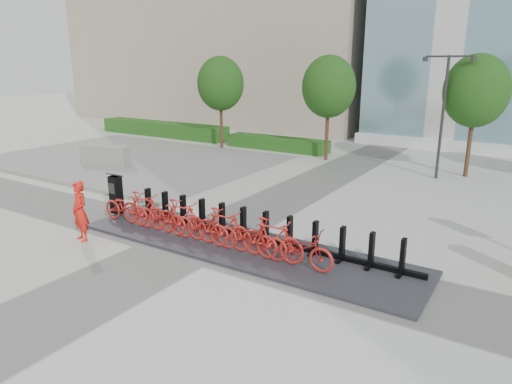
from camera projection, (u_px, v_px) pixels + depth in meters
The scene contains 23 objects.
ground at pixel (196, 242), 12.43m from camera, with size 120.00×120.00×0.00m, color #BEBEBE.
gravel_patch at pixel (132, 158), 23.27m from camera, with size 14.00×14.00×0.00m, color slate.
curb at pixel (40, 177), 19.10m from camera, with size 14.00×0.25×0.15m, color gray.
hedge_a at pixel (163, 129), 30.49m from camera, with size 10.00×1.40×0.90m, color #153C0E.
hedge_b at pixel (277, 143), 25.63m from camera, with size 6.00×1.20×0.70m, color #153C0E.
tree_0 at pixel (221, 84), 25.32m from camera, with size 2.60×2.60×5.10m.
tree_1 at pixel (329, 87), 21.97m from camera, with size 2.60×2.60×5.10m.
tree_2 at pixel (476, 91), 18.62m from camera, with size 2.60×2.60×5.10m.
streetlamp at pixel (444, 103), 18.45m from camera, with size 2.00×0.20×5.00m.
dock_pad at pixel (241, 246), 11.99m from camera, with size 9.60×2.40×0.08m, color #2C2C32.
dock_rail_posts at pixel (253, 225), 12.22m from camera, with size 8.02×0.50×0.85m, color black, non-canonical shape.
bike_0 at pixel (126, 207), 13.58m from camera, with size 0.62×1.78×0.94m, color #B0201A.
bike_1 at pixel (143, 210), 13.19m from camera, with size 0.49×1.73×1.04m, color #B0201A.
bike_2 at pixel (162, 216), 12.83m from camera, with size 0.62×1.78×0.94m, color #B0201A.
bike_3 at pixel (181, 218), 12.45m from camera, with size 0.49×1.73×1.04m, color #B0201A.
bike_4 at pixel (202, 225), 12.09m from camera, with size 0.62×1.78×0.94m, color #B0201A.
bike_5 at pixel (224, 228), 11.71m from camera, with size 0.49×1.73×1.04m, color #B0201A.
bike_6 at pixel (247, 236), 11.35m from camera, with size 0.62×1.78×0.94m, color #B0201A.
bike_7 at pixel (272, 239), 10.96m from camera, with size 0.49×1.73×1.04m, color #B0201A.
bike_8 at pixel (299, 248), 10.61m from camera, with size 0.62×1.78×0.94m, color #B0201A.
kiosk at pixel (116, 194), 14.40m from camera, with size 0.43×0.37×1.32m.
worker_red at pixel (80, 211), 12.32m from camera, with size 0.60×0.40×1.66m, color red.
jersey_barrier at pixel (106, 155), 21.75m from camera, with size 2.39×0.65×0.92m, color gray.
Camera 1 is at (7.60, -8.90, 4.68)m, focal length 32.00 mm.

